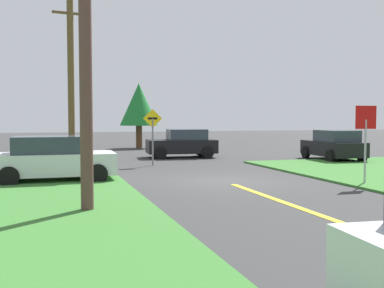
% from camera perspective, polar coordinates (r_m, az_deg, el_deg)
% --- Properties ---
extents(ground_plane, '(120.00, 120.00, 0.00)m').
position_cam_1_polar(ground_plane, '(16.79, 3.80, -4.54)').
color(ground_plane, '#343434').
extents(lane_stripe_center, '(0.20, 14.00, 0.01)m').
position_cam_1_polar(lane_stripe_center, '(9.89, 21.12, -10.20)').
color(lane_stripe_center, yellow).
rests_on(lane_stripe_center, ground).
extents(stop_sign, '(0.78, 0.07, 2.68)m').
position_cam_1_polar(stop_sign, '(16.62, 20.59, 1.75)').
color(stop_sign, '#9EA0A8').
rests_on(stop_sign, ground).
extents(car_approaching_junction, '(4.08, 2.41, 1.62)m').
position_cam_1_polar(car_approaching_junction, '(26.58, -1.15, 0.07)').
color(car_approaching_junction, black).
rests_on(car_approaching_junction, ground).
extents(car_on_crossroad, '(2.25, 4.11, 1.62)m').
position_cam_1_polar(car_on_crossroad, '(25.84, 17.04, -0.16)').
color(car_on_crossroad, black).
rests_on(car_on_crossroad, ground).
extents(parked_car_near_building, '(4.26, 2.23, 1.62)m').
position_cam_1_polar(parked_car_near_building, '(17.20, -16.80, -1.78)').
color(parked_car_near_building, silver).
rests_on(parked_car_near_building, ground).
extents(utility_pole_near, '(1.80, 0.30, 8.87)m').
position_cam_1_polar(utility_pole_near, '(11.50, -13.03, 14.59)').
color(utility_pole_near, brown).
rests_on(utility_pole_near, ground).
extents(utility_pole_mid, '(1.80, 0.37, 8.32)m').
position_cam_1_polar(utility_pole_mid, '(25.05, -14.68, 7.67)').
color(utility_pole_mid, brown).
rests_on(utility_pole_mid, ground).
extents(direction_sign, '(0.89, 0.20, 2.70)m').
position_cam_1_polar(direction_sign, '(22.07, -4.87, 1.68)').
color(direction_sign, slate).
rests_on(direction_sign, ground).
extents(oak_tree_left, '(2.87, 2.87, 4.86)m').
position_cam_1_polar(oak_tree_left, '(35.00, -6.56, 4.81)').
color(oak_tree_left, brown).
rests_on(oak_tree_left, ground).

